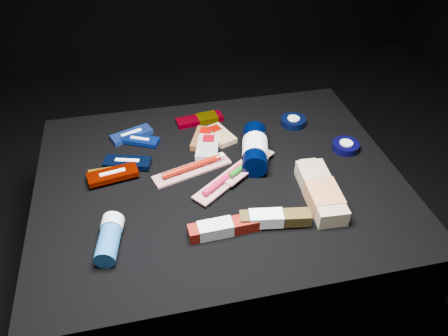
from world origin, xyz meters
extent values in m
plane|color=black|center=(0.00, 0.00, 0.00)|extent=(3.00, 3.00, 0.00)
cube|color=black|center=(0.00, 0.00, 0.20)|extent=(0.98, 0.78, 0.40)
cube|color=#2043A9|center=(-0.22, 0.24, 0.41)|extent=(0.13, 0.09, 0.01)
cube|color=white|center=(-0.22, 0.24, 0.41)|extent=(0.06, 0.03, 0.02)
cube|color=#0C2994|center=(-0.20, 0.20, 0.41)|extent=(0.12, 0.09, 0.01)
cube|color=silver|center=(-0.20, 0.20, 0.41)|extent=(0.06, 0.03, 0.01)
cube|color=black|center=(-0.24, 0.10, 0.41)|extent=(0.14, 0.08, 0.02)
cube|color=white|center=(-0.24, 0.10, 0.41)|extent=(0.07, 0.03, 0.02)
cube|color=orange|center=(-0.29, 0.06, 0.41)|extent=(0.12, 0.05, 0.01)
cube|color=beige|center=(-0.29, 0.06, 0.42)|extent=(0.06, 0.01, 0.02)
cube|color=#7C0F00|center=(-0.28, 0.05, 0.42)|extent=(0.14, 0.07, 0.02)
cube|color=silver|center=(-0.28, 0.05, 0.42)|extent=(0.07, 0.02, 0.02)
cube|color=brown|center=(-0.01, 0.17, 0.41)|extent=(0.10, 0.12, 0.02)
cube|color=#830300|center=(0.00, 0.20, 0.41)|extent=(0.04, 0.04, 0.02)
cube|color=#9D9F98|center=(-0.01, 0.13, 0.41)|extent=(0.09, 0.13, 0.02)
cube|color=maroon|center=(0.00, 0.16, 0.41)|extent=(0.04, 0.04, 0.02)
cube|color=#A58357|center=(0.04, 0.18, 0.41)|extent=(0.09, 0.12, 0.02)
cube|color=#620600|center=(0.03, 0.21, 0.41)|extent=(0.04, 0.04, 0.02)
cube|color=maroon|center=(-0.01, 0.28, 0.41)|extent=(0.15, 0.06, 0.02)
cube|color=#977703|center=(0.02, 0.28, 0.41)|extent=(0.07, 0.06, 0.02)
cylinder|color=black|center=(0.11, 0.06, 0.43)|extent=(0.11, 0.19, 0.07)
cylinder|color=white|center=(0.11, 0.05, 0.44)|extent=(0.09, 0.09, 0.07)
cylinder|color=black|center=(0.14, 0.15, 0.43)|extent=(0.03, 0.03, 0.02)
cube|color=black|center=(0.15, 0.18, 0.43)|extent=(0.03, 0.03, 0.02)
cylinder|color=black|center=(0.28, 0.20, 0.41)|extent=(0.08, 0.08, 0.02)
cylinder|color=silver|center=(0.28, 0.20, 0.41)|extent=(0.04, 0.04, 0.02)
cylinder|color=black|center=(0.39, 0.04, 0.41)|extent=(0.08, 0.08, 0.02)
cylinder|color=white|center=(0.39, 0.04, 0.41)|extent=(0.04, 0.04, 0.02)
cube|color=tan|center=(0.23, -0.14, 0.42)|extent=(0.09, 0.22, 0.04)
cube|color=#BF784B|center=(0.23, -0.16, 0.42)|extent=(0.08, 0.10, 0.05)
cube|color=tan|center=(0.24, -0.03, 0.42)|extent=(0.05, 0.03, 0.03)
cylinder|color=#1D5896|center=(-0.30, -0.20, 0.42)|extent=(0.06, 0.10, 0.05)
cylinder|color=silver|center=(-0.29, -0.14, 0.43)|extent=(0.06, 0.04, 0.05)
cube|color=beige|center=(-0.07, 0.04, 0.40)|extent=(0.23, 0.11, 0.01)
cylinder|color=maroon|center=(-0.07, 0.04, 0.42)|extent=(0.17, 0.07, 0.02)
cube|color=white|center=(0.01, 0.07, 0.42)|extent=(0.03, 0.02, 0.01)
cube|color=#BBB4AF|center=(0.01, -0.03, 0.41)|extent=(0.20, 0.17, 0.01)
cylinder|color=#AA1035|center=(0.01, -0.03, 0.42)|extent=(0.14, 0.11, 0.02)
cube|color=silver|center=(0.07, 0.02, 0.42)|extent=(0.03, 0.03, 0.01)
cube|color=beige|center=(0.08, 0.01, 0.42)|extent=(0.18, 0.15, 0.01)
cylinder|color=#0C6212|center=(0.08, 0.01, 0.43)|extent=(0.13, 0.10, 0.01)
cube|color=white|center=(0.14, 0.05, 0.43)|extent=(0.02, 0.02, 0.01)
cube|color=maroon|center=(-0.03, -0.20, 0.42)|extent=(0.17, 0.05, 0.03)
cube|color=beige|center=(-0.05, -0.20, 0.42)|extent=(0.08, 0.04, 0.03)
cube|color=#3D2F13|center=(0.09, -0.20, 0.42)|extent=(0.17, 0.06, 0.03)
cube|color=white|center=(0.07, -0.20, 0.42)|extent=(0.09, 0.05, 0.03)
camera|label=1|loc=(-0.18, -0.88, 1.18)|focal=35.00mm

